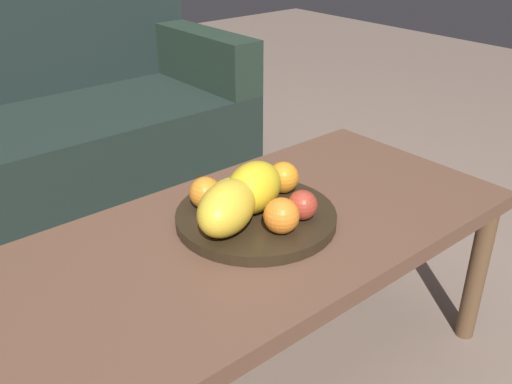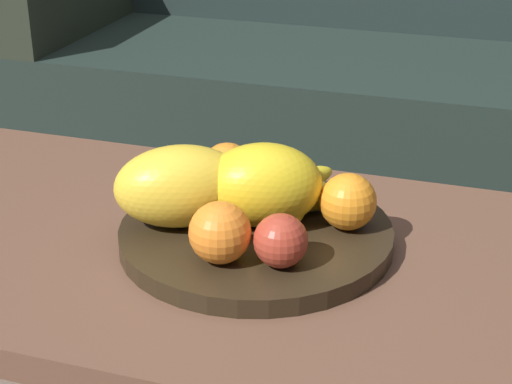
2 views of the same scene
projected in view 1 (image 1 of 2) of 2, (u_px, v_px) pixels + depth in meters
coffee_table at (245, 251)px, 1.25m from camera, size 1.27×0.58×0.45m
couch at (18, 141)px, 2.09m from camera, size 1.70×0.70×0.90m
fruit_bowl at (256, 217)px, 1.26m from camera, size 0.36×0.36×0.03m
melon_large_front at (254, 187)px, 1.24m from camera, size 0.18×0.16×0.11m
melon_smaller_beside at (227, 208)px, 1.16m from camera, size 0.20×0.17×0.11m
orange_front at (205, 193)px, 1.26m from camera, size 0.07×0.07×0.07m
orange_left at (283, 177)px, 1.33m from camera, size 0.07×0.07×0.07m
orange_right at (281, 216)px, 1.16m from camera, size 0.08×0.08×0.08m
apple_front at (302, 205)px, 1.22m from camera, size 0.07×0.07×0.07m
banana_bunch at (250, 186)px, 1.30m from camera, size 0.16×0.17×0.06m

